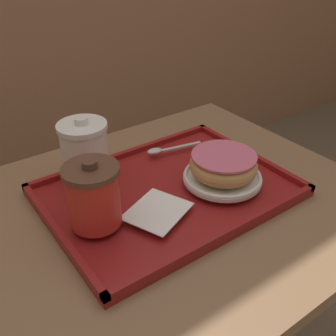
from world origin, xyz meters
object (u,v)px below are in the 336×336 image
donut_chocolate_glazed (223,164)px  spoon (162,150)px  coffee_cup_rear (85,152)px  coffee_cup_front (94,195)px

donut_chocolate_glazed → spoon: size_ratio=1.01×
coffee_cup_rear → spoon: coffee_cup_rear is taller
coffee_cup_front → coffee_cup_rear: size_ratio=0.91×
spoon → donut_chocolate_glazed: bearing=113.0°
coffee_cup_rear → donut_chocolate_glazed: 0.27m
donut_chocolate_glazed → spoon: bearing=101.1°
coffee_cup_front → coffee_cup_rear: 0.14m
coffee_cup_rear → spoon: (0.18, 0.00, -0.06)m
coffee_cup_front → spoon: (0.23, 0.14, -0.05)m
donut_chocolate_glazed → coffee_cup_front: bearing=173.7°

